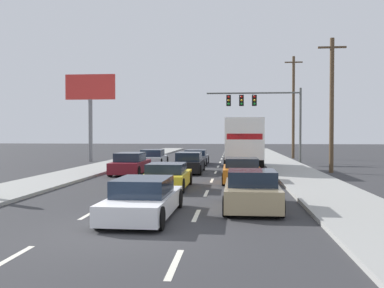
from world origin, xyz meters
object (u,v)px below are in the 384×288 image
at_px(car_gray, 196,158).
at_px(traffic_signal_mast, 257,105).
at_px(car_maroon, 130,164).
at_px(car_orange, 242,171).
at_px(car_silver, 153,158).
at_px(car_white, 144,199).
at_px(utility_pole_far, 293,106).
at_px(roadside_billboard, 90,98).
at_px(car_yellow, 167,177).
at_px(utility_pole_mid, 332,103).
at_px(car_black, 189,163).
at_px(car_tan, 252,191).
at_px(box_truck, 243,141).

xyz_separation_m(car_gray, traffic_signal_mast, (5.10, 2.92, 4.49)).
distance_m(car_maroon, car_gray, 9.33).
bearing_deg(car_orange, car_silver, 120.43).
xyz_separation_m(car_maroon, car_gray, (3.39, 8.69, -0.06)).
xyz_separation_m(car_maroon, car_white, (3.72, -13.69, -0.07)).
bearing_deg(car_orange, car_gray, 105.43).
distance_m(car_maroon, utility_pole_far, 22.81).
relative_size(car_orange, roadside_billboard, 0.53).
bearing_deg(car_maroon, roadside_billboard, 119.47).
xyz_separation_m(car_yellow, utility_pole_mid, (9.44, 8.95, 3.96)).
xyz_separation_m(car_maroon, utility_pole_mid, (12.82, 2.14, 3.89)).
bearing_deg(car_black, roadside_billboard, 134.91).
bearing_deg(car_black, car_yellow, -91.47).
bearing_deg(car_yellow, car_white, -87.20).
distance_m(car_orange, utility_pole_mid, 9.37).
relative_size(car_silver, utility_pole_mid, 0.54).
relative_size(car_yellow, traffic_signal_mast, 0.52).
relative_size(car_maroon, car_orange, 1.09).
relative_size(car_black, utility_pole_far, 0.44).
xyz_separation_m(car_maroon, car_tan, (7.07, -11.89, -0.02)).
relative_size(car_black, car_yellow, 1.08).
bearing_deg(traffic_signal_mast, car_yellow, -105.51).
bearing_deg(box_truck, car_gray, 128.01).
bearing_deg(traffic_signal_mast, car_orange, -95.90).
xyz_separation_m(car_black, utility_pole_mid, (9.23, 0.80, 3.90)).
relative_size(car_silver, car_gray, 1.04).
distance_m(car_gray, car_yellow, 15.50).
bearing_deg(car_yellow, roadside_billboard, 118.34).
height_order(car_white, traffic_signal_mast, traffic_signal_mast).
bearing_deg(car_tan, car_white, -151.68).
distance_m(utility_pole_mid, roadside_billboard, 21.42).
bearing_deg(car_gray, traffic_signal_mast, 29.80).
bearing_deg(car_black, box_truck, 35.89).
relative_size(box_truck, roadside_billboard, 1.13).
bearing_deg(traffic_signal_mast, car_silver, -155.81).
bearing_deg(box_truck, car_tan, -90.22).
distance_m(car_white, roadside_billboard, 27.58).
distance_m(car_maroon, box_truck, 8.25).
height_order(car_orange, utility_pole_far, utility_pole_far).
height_order(car_gray, car_orange, car_orange).
height_order(car_maroon, car_gray, car_maroon).
bearing_deg(car_orange, car_white, -108.04).
height_order(utility_pole_mid, roadside_billboard, utility_pole_mid).
relative_size(car_white, car_tan, 1.11).
bearing_deg(car_orange, car_maroon, 150.04).
bearing_deg(car_gray, car_yellow, -90.04).
bearing_deg(car_black, car_white, -89.52).
bearing_deg(traffic_signal_mast, utility_pole_mid, -65.46).
bearing_deg(car_tan, car_gray, 100.13).
relative_size(car_white, utility_pole_mid, 0.53).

